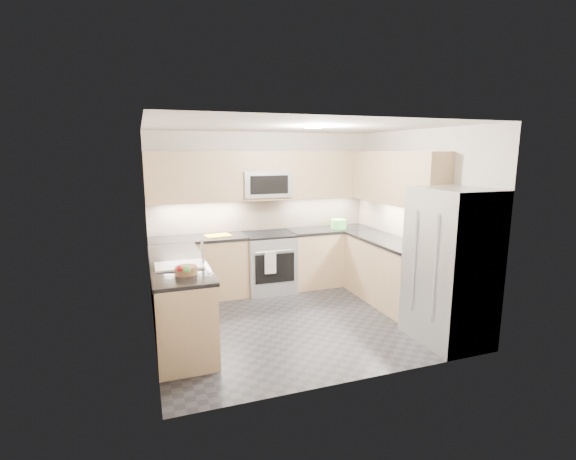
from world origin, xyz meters
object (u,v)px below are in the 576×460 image
Objects in this scene: gas_range at (269,263)px; utensil_bowl at (339,224)px; refrigerator at (450,266)px; microwave at (266,184)px; cutting_board at (218,235)px; fruit_basket at (186,270)px.

utensil_bowl is at bearing -0.36° from gas_range.
refrigerator is 6.93× the size of utensil_bowl.
microwave is 1.10m from cutting_board.
fruit_basket is (-2.91, 0.57, 0.08)m from refrigerator.
fruit_basket is (-1.46, -1.98, -0.72)m from microwave.
microwave is at bearing 53.63° from fruit_basket.
utensil_bowl reaches higher than fruit_basket.
microwave is at bearing 173.80° from utensil_bowl.
gas_range is at bearing 51.83° from fruit_basket.
microwave is 2.57m from fruit_basket.
fruit_basket is at bearing 169.00° from refrigerator.
gas_range is 1.25m from microwave.
utensil_bowl is at bearing -6.20° from microwave.
cutting_board is (-0.79, 0.03, 0.49)m from gas_range.
refrigerator is at bearing -60.38° from microwave.
microwave is at bearing 6.77° from cutting_board.
cutting_board is at bearing -173.23° from microwave.
refrigerator is at bearing -11.00° from fruit_basket.
cutting_board is at bearing 132.34° from refrigerator.
microwave is 2.03× the size of cutting_board.
refrigerator is 4.81× the size of cutting_board.
fruit_basket is (-2.68, -1.85, -0.03)m from utensil_bowl.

